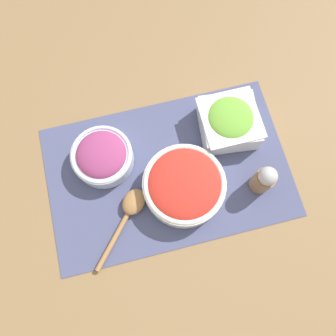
{
  "coord_description": "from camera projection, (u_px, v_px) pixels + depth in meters",
  "views": [
    {
      "loc": [
        0.05,
        0.2,
        0.77
      ],
      "look_at": [
        0.0,
        0.0,
        0.03
      ],
      "focal_mm": 35.0,
      "sensor_mm": 36.0,
      "label": 1
    }
  ],
  "objects": [
    {
      "name": "placemat",
      "position": [
        168.0,
        172.0,
        0.8
      ],
      "size": [
        0.58,
        0.37,
        0.0
      ],
      "color": "#474C70",
      "rests_on": "ground_plane"
    },
    {
      "name": "ground_plane",
      "position": [
        168.0,
        172.0,
        0.8
      ],
      "size": [
        3.0,
        3.0,
        0.0
      ],
      "primitive_type": "plane",
      "color": "olive"
    },
    {
      "name": "wooden_spoon",
      "position": [
        130.0,
        209.0,
        0.76
      ],
      "size": [
        0.16,
        0.17,
        0.03
      ],
      "color": "#9E7042",
      "rests_on": "placemat"
    },
    {
      "name": "onion_bowl",
      "position": [
        102.0,
        156.0,
        0.77
      ],
      "size": [
        0.15,
        0.15,
        0.07
      ],
      "color": "silver",
      "rests_on": "placemat"
    },
    {
      "name": "lettuce_bowl",
      "position": [
        229.0,
        122.0,
        0.79
      ],
      "size": [
        0.15,
        0.15,
        0.08
      ],
      "color": "white",
      "rests_on": "placemat"
    },
    {
      "name": "tomato_bowl",
      "position": [
        184.0,
        185.0,
        0.75
      ],
      "size": [
        0.19,
        0.19,
        0.07
      ],
      "color": "white",
      "rests_on": "placemat"
    },
    {
      "name": "pepper_shaker",
      "position": [
        264.0,
        179.0,
        0.74
      ],
      "size": [
        0.05,
        0.05,
        0.1
      ],
      "color": "olive",
      "rests_on": "placemat"
    }
  ]
}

